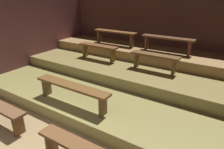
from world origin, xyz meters
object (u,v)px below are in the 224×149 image
Objects in this scene: bench_floor_right at (74,148)px; bench_upper_left at (115,34)px; bench_middle_right at (155,58)px; bench_upper_right at (167,40)px; bench_floor_left at (1,110)px; bench_middle_left at (98,48)px; bench_lower_center at (72,89)px.

bench_upper_left is (-1.80, 3.95, 0.82)m from bench_floor_right.
bench_upper_right is (-0.01, 0.90, 0.28)m from bench_middle_right.
bench_middle_right is (-0.05, 3.04, 0.54)m from bench_floor_right.
bench_floor_left is 1.00× the size of bench_middle_right.
bench_upper_left reaches higher than bench_floor_left.
bench_floor_right is 4.41m from bench_upper_left.
bench_floor_right is at bearing -65.51° from bench_upper_left.
bench_middle_left and bench_middle_right have the same top height.
bench_lower_center is at bearing 47.90° from bench_floor_left.
bench_floor_right is 3.58m from bench_middle_left.
bench_lower_center is 3.13m from bench_upper_right.
bench_lower_center is 1.42× the size of bench_middle_right.
bench_floor_left is 1.00× the size of bench_floor_right.
bench_floor_left is 4.03m from bench_upper_left.
bench_middle_right is at bearing -27.36° from bench_upper_left.
bench_middle_right is 0.94m from bench_upper_right.
bench_lower_center is at bearing -74.16° from bench_upper_left.
bench_floor_right is 0.84× the size of bench_upper_left.
bench_floor_right is at bearing -89.00° from bench_middle_right.
bench_lower_center is (0.90, 1.00, 0.29)m from bench_floor_left.
bench_lower_center is 3.11m from bench_upper_left.
bench_middle_right is 1.98m from bench_upper_left.
bench_upper_right is at bearing 65.51° from bench_floor_left.
bench_middle_right is at bearing 91.00° from bench_floor_right.
bench_upper_left is at bearing 89.09° from bench_floor_left.
bench_upper_left reaches higher than bench_floor_right.
bench_upper_left and bench_upper_right have the same top height.
bench_lower_center is 1.19× the size of bench_upper_left.
bench_middle_right is at bearing 0.00° from bench_middle_left.
bench_floor_right is 1.00× the size of bench_middle_left.
bench_upper_left reaches higher than bench_lower_center.
bench_upper_right is (1.73, 0.00, 0.00)m from bench_upper_left.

